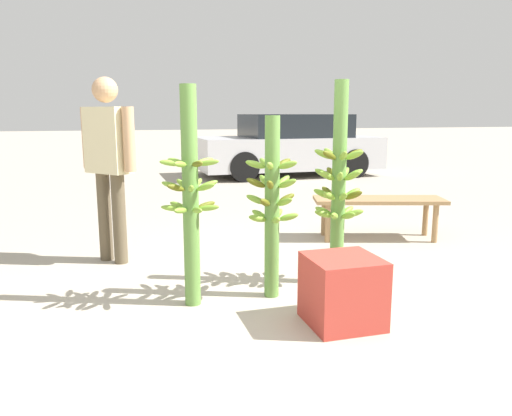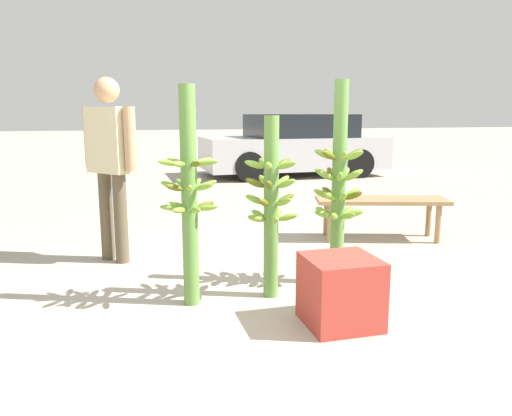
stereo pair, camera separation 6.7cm
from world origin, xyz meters
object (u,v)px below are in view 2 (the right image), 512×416
Objects in this scene: banana_stalk_right at (339,185)px; produce_crate at (340,291)px; banana_stalk_center at (271,203)px; vendor_person at (110,154)px; banana_stalk_left at (189,195)px; parked_car at (294,146)px; market_bench at (381,204)px.

banana_stalk_right is 3.58× the size of produce_crate.
vendor_person reaches higher than banana_stalk_center.
produce_crate is at bearing -34.83° from banana_stalk_left.
banana_stalk_left is 1.22m from banana_stalk_right.
parked_car is (2.72, 7.13, -0.06)m from banana_stalk_center.
parked_car is (1.04, 5.77, 0.26)m from market_bench.
vendor_person reaches higher than parked_car.
market_bench is (2.82, 0.08, -0.61)m from vendor_person.
market_bench is at bearing -129.08° from vendor_person.
market_bench is 0.37× the size of parked_car.
parked_car is at bearing 73.19° from banana_stalk_right.
vendor_person is 7.02m from parked_car.
banana_stalk_left is 0.96× the size of banana_stalk_right.
parked_car is (3.86, 5.85, -0.35)m from vendor_person.
vendor_person is (-1.15, 1.28, 0.29)m from banana_stalk_center.
banana_stalk_right is at bearing -163.42° from vendor_person.
banana_stalk_left is 0.39× the size of parked_car.
banana_stalk_left is 7.86m from parked_car.
parked_car reaches higher than produce_crate.
market_bench is (1.68, 1.35, -0.32)m from banana_stalk_center.
vendor_person is 0.42× the size of parked_car.
produce_crate is at bearing 176.48° from vendor_person.
vendor_person is (-1.75, 1.13, 0.19)m from banana_stalk_right.
produce_crate is at bearing -112.52° from banana_stalk_right.
banana_stalk_center is 0.80× the size of vendor_person.
banana_stalk_center is at bearing -0.12° from banana_stalk_left.
banana_stalk_center is 1.74m from vendor_person.
banana_stalk_center is 2.98× the size of produce_crate.
produce_crate is (-1.39, -1.97, -0.17)m from market_bench.
market_bench is at bearing 54.89° from produce_crate.
vendor_person reaches higher than produce_crate.
produce_crate is at bearing -108.53° from market_bench.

